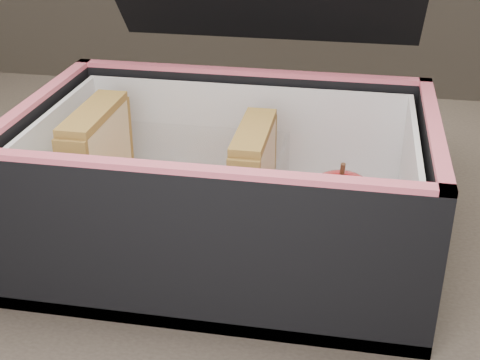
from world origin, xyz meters
name	(u,v)px	position (x,y,z in m)	size (l,w,h in m)	color
kitchen_table	(290,319)	(0.00, 0.00, 0.66)	(1.20, 0.80, 0.75)	brown
lunch_bag	(227,174)	(-0.06, -0.02, 0.82)	(0.33, 0.36, 0.29)	black
plastic_tub	(175,193)	(-0.10, -0.03, 0.80)	(0.18, 0.13, 0.07)	white
sandwich_left	(99,167)	(-0.17, -0.03, 0.82)	(0.03, 0.09, 0.11)	#E7C28A
sandwich_right	(253,183)	(-0.03, -0.03, 0.82)	(0.02, 0.09, 0.10)	#E7C28A
carrot_sticks	(177,217)	(-0.10, -0.04, 0.78)	(0.06, 0.14, 0.03)	orange
paper_napkin	(331,240)	(0.03, -0.03, 0.77)	(0.07, 0.07, 0.01)	white
red_apple	(339,209)	(0.04, -0.04, 0.80)	(0.08, 0.08, 0.07)	maroon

